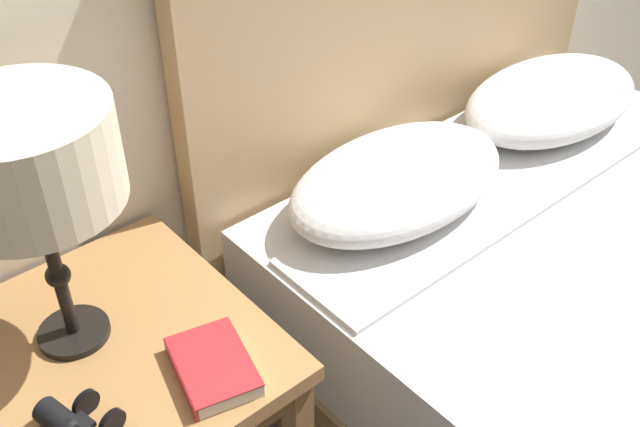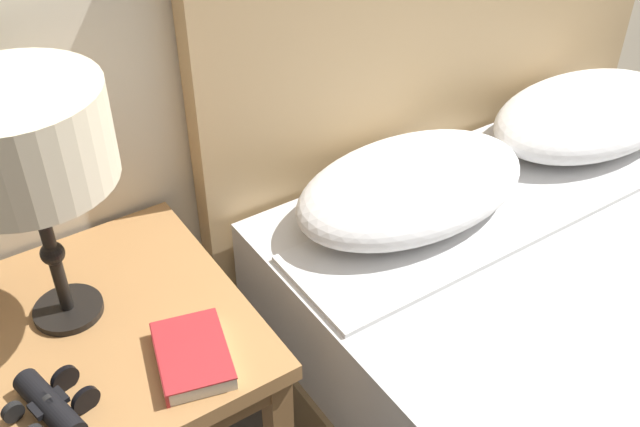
# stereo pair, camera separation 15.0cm
# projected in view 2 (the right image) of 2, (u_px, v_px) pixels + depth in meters

# --- Properties ---
(nightstand) EXTENTS (0.58, 0.58, 0.58)m
(nightstand) POSITION_uv_depth(u_px,v_px,m) (93.00, 360.00, 1.43)
(nightstand) COLOR #AD7A47
(nightstand) RESTS_ON ground_plane
(table_lamp) EXTENTS (0.29, 0.29, 0.47)m
(table_lamp) POSITION_uv_depth(u_px,v_px,m) (20.00, 141.00, 1.19)
(table_lamp) COLOR black
(table_lamp) RESTS_ON nightstand
(book_on_nightstand) EXTENTS (0.16, 0.20, 0.03)m
(book_on_nightstand) POSITION_uv_depth(u_px,v_px,m) (191.00, 356.00, 1.31)
(book_on_nightstand) COLOR silver
(book_on_nightstand) RESTS_ON nightstand
(binoculars_pair) EXTENTS (0.15, 0.16, 0.05)m
(binoculars_pair) POSITION_uv_depth(u_px,v_px,m) (51.00, 405.00, 1.22)
(binoculars_pair) COLOR black
(binoculars_pair) RESTS_ON nightstand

